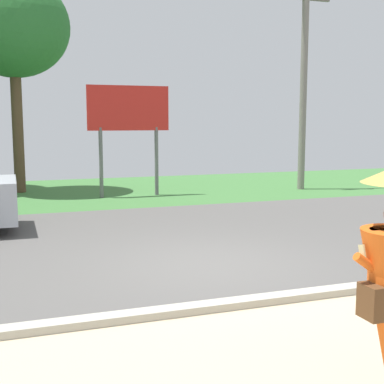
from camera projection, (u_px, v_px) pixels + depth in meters
ground_plane at (162, 232)px, 11.51m from camera, size 40.00×22.00×0.20m
utility_pole at (304, 82)px, 18.01m from camera, size 1.80×0.24×7.13m
roadside_billboard at (129, 116)px, 16.40m from camera, size 2.60×0.12×3.50m
tree_center_back at (13, 27)px, 16.98m from camera, size 3.65×3.65×7.13m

